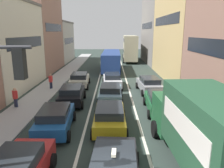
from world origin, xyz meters
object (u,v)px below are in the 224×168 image
object	(u,v)px
hatchback_centre_lane_third	(110,93)
sedan_left_lane_fourth	(79,79)
sedan_centre_lane_second	(109,116)
bus_far_queue_secondary	(129,47)
pedestrian_near_kerb	(15,97)
sedan_left_lane_third	(71,94)
sedan_right_lane_behind_truck	(159,101)
bus_mid_queue_primary	(111,60)
wagon_right_lane_far	(149,84)
coupe_centre_lane_fourth	(112,80)
wagon_left_lane_second	(55,119)
removalist_box_truck	(201,126)
pedestrian_mid_sidewalk	(50,81)

from	to	relation	value
hatchback_centre_lane_third	sedan_left_lane_fourth	bearing A→B (deg)	34.28
sedan_centre_lane_second	bus_far_queue_secondary	world-z (taller)	bus_far_queue_secondary
sedan_left_lane_fourth	pedestrian_near_kerb	size ratio (longest dim) A/B	2.63
sedan_left_lane_third	pedestrian_near_kerb	distance (m)	4.29
sedan_right_lane_behind_truck	bus_mid_queue_primary	size ratio (longest dim) A/B	0.41
hatchback_centre_lane_third	bus_mid_queue_primary	xyz separation A→B (m)	(0.02, 14.83, 0.96)
wagon_right_lane_far	coupe_centre_lane_fourth	bearing A→B (deg)	56.37
sedan_left_lane_fourth	sedan_right_lane_behind_truck	xyz separation A→B (m)	(7.03, -7.66, 0.00)
wagon_left_lane_second	sedan_left_lane_fourth	xyz separation A→B (m)	(-0.14, 10.93, 0.00)
bus_mid_queue_primary	bus_far_queue_secondary	distance (m)	12.32
wagon_left_lane_second	hatchback_centre_lane_third	xyz separation A→B (m)	(3.25, 5.69, 0.00)
hatchback_centre_lane_third	pedestrian_near_kerb	world-z (taller)	pedestrian_near_kerb
sedan_centre_lane_second	wagon_right_lane_far	distance (m)	9.18
bus_mid_queue_primary	wagon_right_lane_far	bearing A→B (deg)	-161.50
removalist_box_truck	bus_far_queue_secondary	xyz separation A→B (m)	(-0.15, 35.90, 0.86)
removalist_box_truck	hatchback_centre_lane_third	bearing A→B (deg)	20.20
bus_far_queue_secondary	pedestrian_mid_sidewalk	size ratio (longest dim) A/B	6.38
hatchback_centre_lane_third	sedan_left_lane_fourth	xyz separation A→B (m)	(-3.39, 5.24, 0.00)
sedan_right_lane_behind_truck	bus_far_queue_secondary	bearing A→B (deg)	2.19
sedan_centre_lane_second	coupe_centre_lane_fourth	world-z (taller)	same
pedestrian_mid_sidewalk	sedan_centre_lane_second	bearing A→B (deg)	-29.40
sedan_left_lane_third	wagon_right_lane_far	xyz separation A→B (m)	(6.97, 3.53, 0.00)
wagon_right_lane_far	bus_mid_queue_primary	size ratio (longest dim) A/B	0.42
sedan_left_lane_third	wagon_right_lane_far	distance (m)	7.81
wagon_left_lane_second	sedan_right_lane_behind_truck	distance (m)	7.62
sedan_left_lane_third	pedestrian_near_kerb	size ratio (longest dim) A/B	2.64
bus_far_queue_secondary	sedan_right_lane_behind_truck	bearing A→B (deg)	-178.07
sedan_centre_lane_second	sedan_right_lane_behind_truck	world-z (taller)	same
hatchback_centre_lane_third	wagon_right_lane_far	xyz separation A→B (m)	(3.77, 3.00, 0.00)
sedan_left_lane_third	pedestrian_mid_sidewalk	distance (m)	5.32
sedan_centre_lane_second	pedestrian_near_kerb	size ratio (longest dim) A/B	2.59
wagon_left_lane_second	wagon_right_lane_far	size ratio (longest dim) A/B	1.00
sedan_left_lane_third	pedestrian_mid_sidewalk	bearing A→B (deg)	30.54
sedan_centre_lane_second	bus_mid_queue_primary	distance (m)	20.22
removalist_box_truck	bus_mid_queue_primary	distance (m)	24.50
hatchback_centre_lane_third	bus_far_queue_secondary	size ratio (longest dim) A/B	0.41
sedan_centre_lane_second	sedan_left_lane_fourth	world-z (taller)	same
hatchback_centre_lane_third	wagon_left_lane_second	bearing A→B (deg)	151.66
sedan_centre_lane_second	sedan_left_lane_fourth	distance (m)	11.12
sedan_right_lane_behind_truck	bus_far_queue_secondary	world-z (taller)	bus_far_queue_secondary
sedan_centre_lane_second	removalist_box_truck	bearing A→B (deg)	-135.76
sedan_centre_lane_second	coupe_centre_lane_fourth	bearing A→B (deg)	-0.83
sedan_right_lane_behind_truck	pedestrian_near_kerb	distance (m)	10.95
sedan_centre_lane_second	bus_far_queue_secondary	distance (m)	32.18
removalist_box_truck	sedan_left_lane_third	bearing A→B (deg)	36.39
bus_far_queue_secondary	pedestrian_mid_sidewalk	world-z (taller)	bus_far_queue_secondary
bus_far_queue_secondary	sedan_left_lane_third	bearing A→B (deg)	167.76
wagon_left_lane_second	pedestrian_near_kerb	world-z (taller)	pedestrian_near_kerb
sedan_centre_lane_second	bus_mid_queue_primary	bearing A→B (deg)	-0.11
wagon_right_lane_far	bus_mid_queue_primary	xyz separation A→B (m)	(-3.75, 11.83, 0.96)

